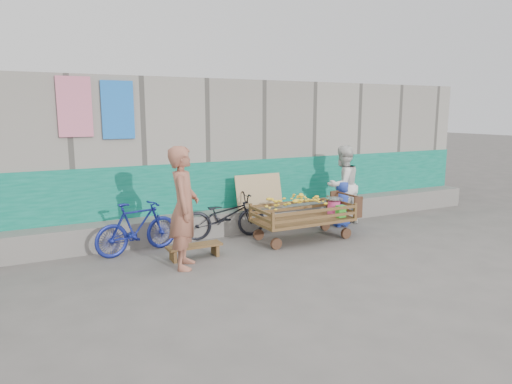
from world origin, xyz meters
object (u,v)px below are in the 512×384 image
banana_cart (301,210)px  woman (343,185)px  bicycle_dark (224,216)px  bicycle_blue (137,227)px  child (342,203)px  vendor_man (184,208)px  bench (194,248)px

banana_cart → woman: bearing=23.7°
banana_cart → woman: 1.58m
bicycle_dark → bicycle_blue: bearing=103.9°
child → bicycle_dark: (-2.52, 0.31, -0.06)m
vendor_man → bicycle_blue: (-0.49, 1.05, -0.49)m
bicycle_dark → bicycle_blue: bicycle_blue is taller
child → bicycle_blue: size_ratio=0.66×
bench → banana_cart: bearing=3.6°
banana_cart → woman: woman is taller
banana_cart → bench: (-2.15, -0.14, -0.41)m
bench → vendor_man: 0.89m
vendor_man → woman: 4.01m
bicycle_dark → woman: bearing=-85.9°
bench → woman: size_ratio=0.54×
woman → bicycle_blue: size_ratio=1.13×
bench → woman: 3.72m
vendor_man → bicycle_blue: vendor_man is taller
woman → bench: bearing=2.5°
bicycle_dark → bicycle_blue: 1.70m
banana_cart → vendor_man: vendor_man is taller
banana_cart → child: (1.30, 0.46, -0.09)m
banana_cart → vendor_man: (-2.43, -0.48, 0.36)m
woman → bicycle_blue: woman is taller
vendor_man → child: vendor_man is taller
vendor_man → child: size_ratio=1.92×
child → bicycle_blue: (-4.21, 0.11, -0.04)m
banana_cart → vendor_man: bearing=-168.8°
bicycle_dark → banana_cart: bearing=-114.9°
banana_cart → woman: (1.43, 0.63, 0.26)m
child → bicycle_blue: bearing=2.1°
banana_cart → bench: 2.20m
banana_cart → child: 1.38m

